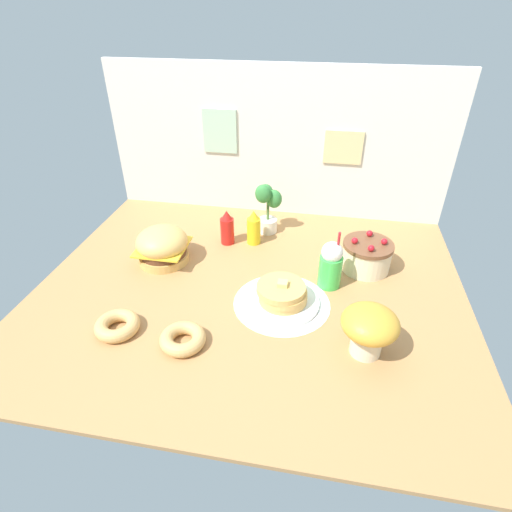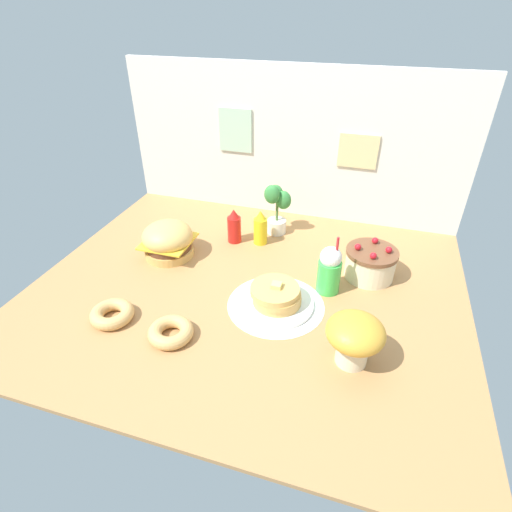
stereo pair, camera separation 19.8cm
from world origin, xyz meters
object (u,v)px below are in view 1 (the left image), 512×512
Objects in this scene: layer_cake at (367,256)px; mushroom_stool at (369,327)px; mustard_bottle at (254,228)px; donut_pink_glaze at (117,325)px; potted_plant at (267,206)px; burger at (162,246)px; pancake_stack at (282,296)px; ketchup_bottle at (227,228)px; cream_soda_cup at (331,265)px; donut_chocolate at (183,338)px.

mushroom_stool is (-0.03, -0.60, 0.05)m from layer_cake.
mustard_bottle is at bearing 166.27° from layer_cake.
donut_pink_glaze is 0.61× the size of potted_plant.
pancake_stack is (0.66, -0.24, -0.04)m from burger.
burger reaches higher than donut_pink_glaze.
burger reaches higher than layer_cake.
donut_pink_glaze is (-0.66, -0.30, -0.02)m from pancake_stack.
mustard_bottle is at bearing 113.99° from pancake_stack.
potted_plant reaches higher than donut_pink_glaze.
burger is 0.71m from pancake_stack.
burger is at bearing -140.23° from ketchup_bottle.
cream_soda_cup reaches higher than donut_chocolate.
donut_pink_glaze is at bearing -110.10° from ketchup_bottle.
ketchup_bottle is (-0.37, 0.48, 0.05)m from pancake_stack.
burger is 1.33× the size of ketchup_bottle.
mushroom_stool reaches higher than mustard_bottle.
potted_plant is (-0.56, 0.30, 0.09)m from layer_cake.
mustard_bottle reaches higher than burger.
mustard_bottle is 0.66× the size of potted_plant.
donut_pink_glaze is (-0.87, -0.48, -0.09)m from cream_soda_cup.
mustard_bottle is at bearing 61.83° from donut_pink_glaze.
cream_soda_cup is at bearing 41.61° from pancake_stack.
donut_chocolate is (-0.57, -0.51, -0.09)m from cream_soda_cup.
potted_plant reaches higher than ketchup_bottle.
ketchup_bottle reaches higher than pancake_stack.
layer_cake reaches higher than donut_pink_glaze.
ketchup_bottle is at bearing 127.71° from pancake_stack.
cream_soda_cup reaches higher than donut_pink_glaze.
mushroom_stool is at bearing -44.36° from ketchup_bottle.
mustard_bottle is (-0.23, 0.51, 0.05)m from pancake_stack.
cream_soda_cup reaches higher than mustard_bottle.
potted_plant is (0.20, 0.17, 0.07)m from ketchup_bottle.
donut_pink_glaze is (-1.05, -0.66, -0.05)m from layer_cake.
cream_soda_cup is (0.58, -0.30, 0.03)m from ketchup_bottle.
donut_pink_glaze is at bearing -155.63° from pancake_stack.
mushroom_stool reaches higher than pancake_stack.
mushroom_stool reaches higher than donut_chocolate.
donut_chocolate is (0.30, -0.57, -0.06)m from burger.
mushroom_stool is (0.74, -0.72, 0.04)m from ketchup_bottle.
mustard_bottle is 1.08× the size of donut_chocolate.
donut_pink_glaze is 1.03m from mushroom_stool.
burger is 1.33× the size of mustard_bottle.
mustard_bottle is (0.15, 0.03, 0.00)m from ketchup_bottle.
potted_plant reaches higher than mushroom_stool.
donut_chocolate is at bearing -138.32° from cream_soda_cup.
pancake_stack reaches higher than donut_chocolate.
cream_soda_cup is (0.43, -0.33, 0.03)m from mustard_bottle.
potted_plant is at bearing 40.52° from ketchup_bottle.
mustard_bottle reaches higher than donut_pink_glaze.
pancake_stack is 0.61m from ketchup_bottle.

